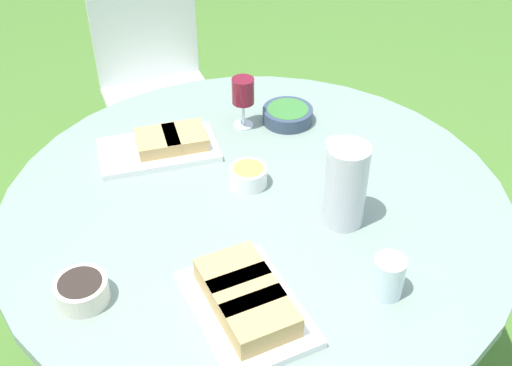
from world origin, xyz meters
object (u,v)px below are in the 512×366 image
at_px(dining_table, 256,228).
at_px(wine_glass, 243,93).
at_px(chair_far_back, 156,79).
at_px(water_pitcher, 346,185).

relative_size(dining_table, wine_glass, 8.25).
xyz_separation_m(dining_table, chair_far_back, (0.38, 1.09, -0.13)).
bearing_deg(chair_far_back, dining_table, -109.20).
xyz_separation_m(chair_far_back, water_pitcher, (-0.26, -1.29, 0.34)).
bearing_deg(water_pitcher, chair_far_back, 78.55).
bearing_deg(water_pitcher, wine_glass, 79.94).
bearing_deg(wine_glass, water_pitcher, -100.06).
xyz_separation_m(water_pitcher, wine_glass, (0.09, 0.50, 0.00)).
bearing_deg(water_pitcher, dining_table, 120.30).
bearing_deg(dining_table, chair_far_back, 70.80).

